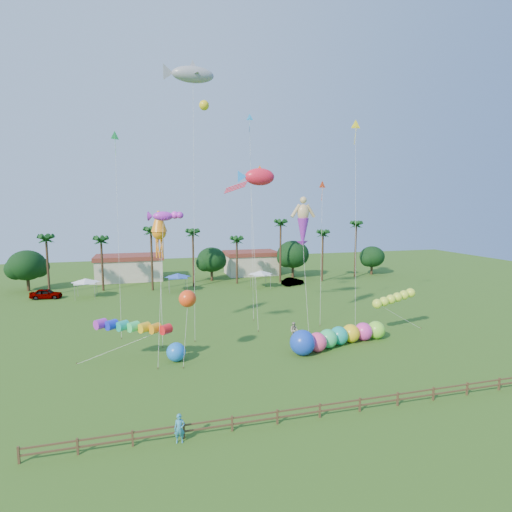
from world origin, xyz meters
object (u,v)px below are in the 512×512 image
object	(u,v)px
car_b	(293,281)
spectator_a	(180,428)
spectator_b	(294,330)
blue_ball	(176,352)
caterpillar_inflatable	(336,337)
car_a	(46,294)

from	to	relation	value
car_b	spectator_a	world-z (taller)	spectator_a
spectator_b	blue_ball	xyz separation A→B (m)	(-12.64, -3.03, -0.02)
caterpillar_inflatable	spectator_a	bearing A→B (deg)	-157.67
car_a	caterpillar_inflatable	bearing A→B (deg)	-127.88
car_b	caterpillar_inflatable	xyz separation A→B (m)	(-6.98, -30.58, 0.32)
spectator_a	car_b	bearing A→B (deg)	70.85
caterpillar_inflatable	car_a	bearing A→B (deg)	122.27
spectator_b	blue_ball	size ratio (longest dim) A/B	1.02
car_a	spectator_a	world-z (taller)	spectator_a
spectator_a	blue_ball	xyz separation A→B (m)	(0.75, 12.91, -0.02)
spectator_a	spectator_b	size ratio (longest dim) A/B	1.01
car_a	spectator_b	xyz separation A→B (m)	(29.94, -27.44, 0.12)
car_b	blue_ball	size ratio (longest dim) A/B	2.42
spectator_a	caterpillar_inflatable	distance (m)	20.71
caterpillar_inflatable	blue_ball	distance (m)	15.79
car_b	caterpillar_inflatable	distance (m)	31.37
spectator_b	spectator_a	bearing A→B (deg)	-88.90
spectator_b	caterpillar_inflatable	world-z (taller)	caterpillar_inflatable
car_a	car_b	bearing A→B (deg)	-85.30
blue_ball	car_b	bearing A→B (deg)	52.93
spectator_b	blue_ball	world-z (taller)	spectator_b
car_a	blue_ball	size ratio (longest dim) A/B	2.59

